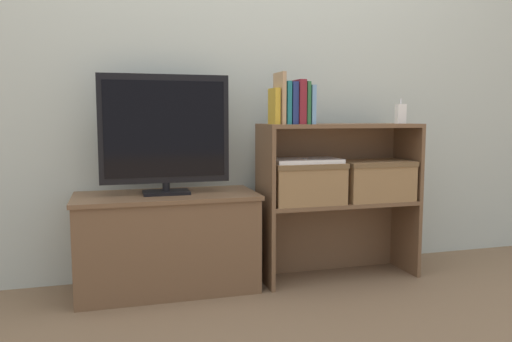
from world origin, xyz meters
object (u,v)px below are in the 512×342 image
book_forest (304,103)px  storage_basket_left (305,181)px  book_skyblue (309,105)px  tv (165,132)px  book_maroon (298,102)px  book_tan (280,98)px  storage_basket_right (374,178)px  baby_monitor (401,114)px  book_mustard (274,106)px  tv_stand (167,242)px  book_navy (291,103)px  laptop (305,161)px  book_teal (285,103)px

book_forest → storage_basket_left: bearing=52.3°
book_skyblue → book_forest: bearing=180.0°
tv → book_maroon: (0.64, -0.09, 0.14)m
book_tan → storage_basket_right: book_tan is taller
book_forest → book_skyblue: (0.03, 0.00, -0.01)m
tv → book_skyblue: size_ratio=3.24×
tv → storage_basket_right: tv is taller
baby_monitor → book_mustard: bearing=-176.8°
storage_basket_left → storage_basket_right: 0.39m
tv_stand → book_skyblue: book_skyblue is taller
baby_monitor → book_navy: bearing=-176.4°
storage_basket_left → book_mustard: bearing=-171.7°
book_tan → baby_monitor: 0.70m
tv → laptop: bearing=-5.1°
baby_monitor → storage_basket_left: baby_monitor is taller
tv_stand → book_teal: book_teal is taller
book_navy → book_forest: bearing=0.0°
book_teal → laptop: book_teal is taller
book_navy → storage_basket_right: (0.48, 0.03, -0.39)m
tv → storage_basket_right: (1.08, -0.06, -0.25)m
book_tan → laptop: 0.34m
tv_stand → book_navy: (0.60, -0.09, 0.67)m
book_forest → storage_basket_left: size_ratio=0.55×
storage_basket_left → book_tan: bearing=-170.2°
tv_stand → book_navy: bearing=-8.3°
book_mustard → book_skyblue: book_skyblue is taller
book_maroon → baby_monitor: size_ratio=1.61×
book_mustard → book_tan: bearing=0.0°
book_navy → laptop: bearing=16.3°
tv → book_tan: bearing=-9.1°
book_skyblue → book_tan: bearing=180.0°
book_skyblue → baby_monitor: 0.54m
book_navy → storage_basket_left: (0.09, 0.03, -0.39)m
book_maroon → storage_basket_right: bearing=3.2°
storage_basket_right → laptop: 0.41m
book_forest → laptop: bearing=52.3°
laptop → tv: bearing=174.9°
book_mustard → book_maroon: 0.12m
book_tan → book_maroon: (0.09, -0.00, -0.02)m
tv → book_skyblue: bearing=-7.1°
book_mustard → storage_basket_right: bearing=2.5°
tv → book_maroon: tv is taller
book_skyblue → book_teal: bearing=180.0°
baby_monitor → laptop: (-0.55, -0.02, -0.24)m
book_skyblue → laptop: size_ratio=0.55×
book_navy → book_maroon: book_maroon is taller
book_skyblue → storage_basket_right: (0.38, 0.03, -0.38)m
book_tan → book_teal: bearing=-0.0°
tv → storage_basket_right: bearing=-3.3°
storage_basket_right → book_forest: bearing=-176.5°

